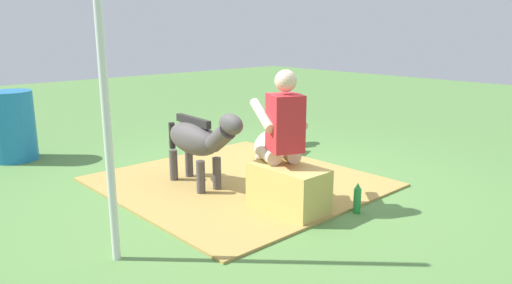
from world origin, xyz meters
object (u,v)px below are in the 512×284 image
at_px(soda_bottle, 357,198).
at_px(pony_lying, 276,140).
at_px(tent_pole_left, 105,98).
at_px(person_seated, 281,133).
at_px(pony_standing, 198,140).
at_px(water_barrel, 12,126).
at_px(hay_bale, 288,189).

bearing_deg(soda_bottle, pony_lying, -25.21).
bearing_deg(tent_pole_left, person_seated, -92.00).
bearing_deg(tent_pole_left, pony_standing, -57.73).
distance_m(soda_bottle, water_barrel, 4.49).
bearing_deg(tent_pole_left, water_barrel, -5.06).
height_order(water_barrel, tent_pole_left, tent_pole_left).
bearing_deg(water_barrel, pony_lying, -127.77).
xyz_separation_m(pony_lying, soda_bottle, (-2.02, 0.95, -0.05)).
height_order(person_seated, soda_bottle, person_seated).
distance_m(person_seated, soda_bottle, 0.93).
height_order(hay_bale, pony_standing, pony_standing).
height_order(pony_lying, tent_pole_left, tent_pole_left).
height_order(pony_lying, soda_bottle, pony_lying).
height_order(hay_bale, soda_bottle, hay_bale).
bearing_deg(person_seated, water_barrel, 21.31).
relative_size(pony_standing, tent_pole_left, 0.56).
height_order(person_seated, pony_standing, person_seated).
bearing_deg(pony_standing, tent_pole_left, 122.27).
bearing_deg(pony_lying, hay_bale, 138.16).
xyz_separation_m(water_barrel, tent_pole_left, (-3.44, 0.30, 0.75)).
distance_m(pony_lying, water_barrel, 3.44).
height_order(pony_standing, soda_bottle, pony_standing).
bearing_deg(hay_bale, tent_pole_left, 82.64).
bearing_deg(tent_pole_left, hay_bale, -97.36).
xyz_separation_m(pony_standing, pony_lying, (0.46, -1.61, -0.34)).
bearing_deg(water_barrel, soda_bottle, -156.87).
relative_size(person_seated, soda_bottle, 4.49).
relative_size(hay_bale, tent_pole_left, 0.31).
height_order(person_seated, water_barrel, person_seated).
relative_size(pony_standing, water_barrel, 1.50).
xyz_separation_m(hay_bale, water_barrel, (3.65, 1.32, 0.23)).
bearing_deg(soda_bottle, pony_standing, 23.06).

